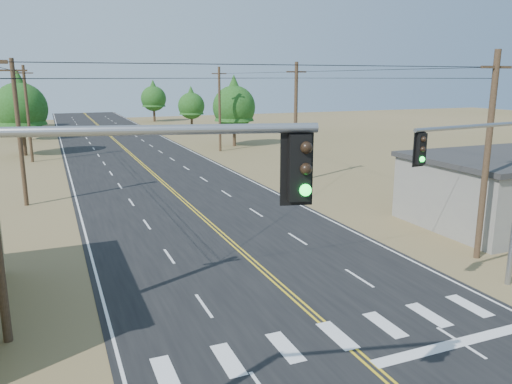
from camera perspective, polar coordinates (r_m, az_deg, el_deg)
road at (r=37.49m, az=-8.63°, el=-0.67°), size 15.00×200.00×0.02m
utility_pole_left_mid at (r=37.65m, az=-25.45°, el=6.18°), size 1.80×0.30×10.00m
utility_pole_left_far at (r=57.58m, az=-24.63°, el=8.18°), size 1.80×0.30×10.00m
utility_pole_right_near at (r=26.12m, az=24.90°, el=3.78°), size 1.80×0.30×10.00m
utility_pole_right_mid at (r=42.19m, az=4.54°, el=7.98°), size 1.80×0.30×10.00m
utility_pole_right_far at (r=60.64m, az=-4.18°, el=9.48°), size 1.80×0.30×10.00m
signal_mast_left at (r=9.56m, az=-20.54°, el=-8.04°), size 6.27×1.90×8.07m
signal_mast_right at (r=21.69m, az=25.35°, el=1.47°), size 6.41×1.17×7.17m
tree_left_near at (r=62.83m, az=-25.37°, el=9.16°), size 5.83×5.83×9.71m
tree_left_mid at (r=78.73m, az=-24.77°, el=9.29°), size 5.23×5.23×8.72m
tree_left_far at (r=99.91m, az=-25.24°, el=9.60°), size 4.94×4.94×8.23m
tree_right_near at (r=65.07m, az=-2.53°, el=10.16°), size 5.49×5.49×9.16m
tree_right_mid at (r=86.19m, az=-7.41°, el=10.04°), size 4.46×4.46×7.44m
tree_right_far at (r=104.60m, az=-11.64°, el=10.70°), size 5.04×5.04×8.40m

